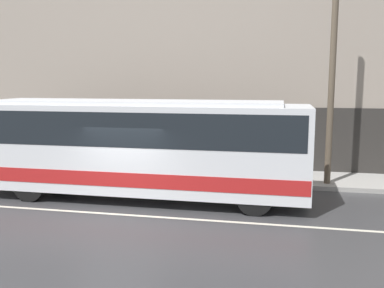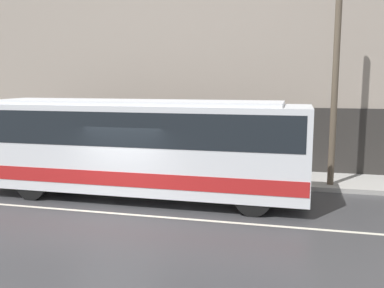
% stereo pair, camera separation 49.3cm
% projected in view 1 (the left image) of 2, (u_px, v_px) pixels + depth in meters
% --- Properties ---
extents(ground_plane, '(60.00, 60.00, 0.00)m').
position_uv_depth(ground_plane, '(117.00, 214.00, 12.57)').
color(ground_plane, '#38383A').
extents(sidewalk, '(60.00, 2.68, 0.17)m').
position_uv_depth(sidewalk, '(165.00, 173.00, 17.73)').
color(sidewalk, '#A09E99').
rests_on(sidewalk, ground_plane).
extents(building_facade, '(60.00, 0.35, 11.95)m').
position_uv_depth(building_facade, '(173.00, 36.00, 18.32)').
color(building_facade, gray).
rests_on(building_facade, ground_plane).
extents(lane_stripe, '(54.00, 0.14, 0.01)m').
position_uv_depth(lane_stripe, '(117.00, 214.00, 12.57)').
color(lane_stripe, beige).
rests_on(lane_stripe, ground_plane).
extents(transit_bus, '(11.27, 2.51, 3.26)m').
position_uv_depth(transit_bus, '(135.00, 144.00, 14.09)').
color(transit_bus, silver).
rests_on(transit_bus, ground_plane).
extents(utility_pole_near, '(0.22, 0.22, 8.00)m').
position_uv_depth(utility_pole_near, '(332.00, 73.00, 15.09)').
color(utility_pole_near, brown).
rests_on(utility_pole_near, sidewalk).
extents(pedestrian_waiting, '(0.36, 0.36, 1.64)m').
position_uv_depth(pedestrian_waiting, '(66.00, 150.00, 18.46)').
color(pedestrian_waiting, navy).
rests_on(pedestrian_waiting, sidewalk).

